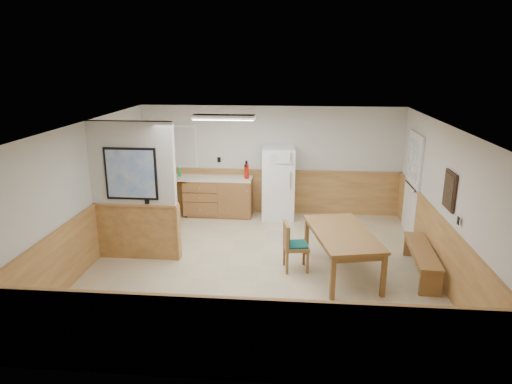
# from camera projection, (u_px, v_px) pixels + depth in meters

# --- Properties ---
(ground) EXTENTS (6.00, 6.00, 0.00)m
(ground) POSITION_uv_depth(u_px,v_px,m) (260.00, 266.00, 8.02)
(ground) COLOR tan
(ground) RESTS_ON ground
(ceiling) EXTENTS (6.00, 6.00, 0.02)m
(ceiling) POSITION_uv_depth(u_px,v_px,m) (260.00, 124.00, 7.32)
(ceiling) COLOR white
(ceiling) RESTS_ON back_wall
(back_wall) EXTENTS (6.00, 0.02, 2.50)m
(back_wall) POSITION_uv_depth(u_px,v_px,m) (270.00, 161.00, 10.54)
(back_wall) COLOR silver
(back_wall) RESTS_ON ground
(right_wall) EXTENTS (0.02, 6.00, 2.50)m
(right_wall) POSITION_uv_depth(u_px,v_px,m) (444.00, 203.00, 7.42)
(right_wall) COLOR silver
(right_wall) RESTS_ON ground
(left_wall) EXTENTS (0.02, 6.00, 2.50)m
(left_wall) POSITION_uv_depth(u_px,v_px,m) (88.00, 194.00, 7.93)
(left_wall) COLOR silver
(left_wall) RESTS_ON ground
(wainscot_back) EXTENTS (6.00, 0.04, 1.00)m
(wainscot_back) POSITION_uv_depth(u_px,v_px,m) (270.00, 192.00, 10.73)
(wainscot_back) COLOR tan
(wainscot_back) RESTS_ON ground
(wainscot_right) EXTENTS (0.04, 6.00, 1.00)m
(wainscot_right) POSITION_uv_depth(u_px,v_px,m) (437.00, 246.00, 7.63)
(wainscot_right) COLOR tan
(wainscot_right) RESTS_ON ground
(wainscot_left) EXTENTS (0.04, 6.00, 1.00)m
(wainscot_left) POSITION_uv_depth(u_px,v_px,m) (94.00, 234.00, 8.14)
(wainscot_left) COLOR tan
(wainscot_left) RESTS_ON ground
(partition_wall) EXTENTS (1.50, 0.20, 2.50)m
(partition_wall) POSITION_uv_depth(u_px,v_px,m) (134.00, 193.00, 8.06)
(partition_wall) COLOR silver
(partition_wall) RESTS_ON ground
(kitchen_counter) EXTENTS (2.20, 0.61, 1.00)m
(kitchen_counter) POSITION_uv_depth(u_px,v_px,m) (217.00, 196.00, 10.56)
(kitchen_counter) COLOR olive
(kitchen_counter) RESTS_ON ground
(exterior_door) EXTENTS (0.07, 1.02, 2.15)m
(exterior_door) POSITION_uv_depth(u_px,v_px,m) (412.00, 184.00, 9.30)
(exterior_door) COLOR white
(exterior_door) RESTS_ON ground
(kitchen_window) EXTENTS (0.80, 0.04, 1.00)m
(kitchen_window) POSITION_uv_depth(u_px,v_px,m) (181.00, 146.00, 10.62)
(kitchen_window) COLOR white
(kitchen_window) RESTS_ON back_wall
(wall_painting) EXTENTS (0.04, 0.50, 0.60)m
(wall_painting) POSITION_uv_depth(u_px,v_px,m) (449.00, 190.00, 7.05)
(wall_painting) COLOR black
(wall_painting) RESTS_ON right_wall
(fluorescent_fixture) EXTENTS (1.20, 0.30, 0.09)m
(fluorescent_fixture) POSITION_uv_depth(u_px,v_px,m) (224.00, 117.00, 8.65)
(fluorescent_fixture) COLOR white
(fluorescent_fixture) RESTS_ON ceiling
(refrigerator) EXTENTS (0.77, 0.75, 1.63)m
(refrigerator) POSITION_uv_depth(u_px,v_px,m) (278.00, 183.00, 10.30)
(refrigerator) COLOR white
(refrigerator) RESTS_ON ground
(dining_table) EXTENTS (1.27, 1.97, 0.75)m
(dining_table) POSITION_uv_depth(u_px,v_px,m) (342.00, 237.00, 7.58)
(dining_table) COLOR olive
(dining_table) RESTS_ON ground
(dining_bench) EXTENTS (0.46, 1.63, 0.45)m
(dining_bench) POSITION_uv_depth(u_px,v_px,m) (422.00, 255.00, 7.64)
(dining_bench) COLOR olive
(dining_bench) RESTS_ON ground
(dining_chair) EXTENTS (0.62, 0.47, 0.85)m
(dining_chair) POSITION_uv_depth(u_px,v_px,m) (291.00, 243.00, 7.77)
(dining_chair) COLOR olive
(dining_chair) RESTS_ON ground
(fire_extinguisher) EXTENTS (0.12, 0.12, 0.41)m
(fire_extinguisher) POSITION_uv_depth(u_px,v_px,m) (247.00, 171.00, 10.30)
(fire_extinguisher) COLOR #B31609
(fire_extinguisher) RESTS_ON kitchen_counter
(soap_bottle) EXTENTS (0.07, 0.07, 0.20)m
(soap_bottle) POSITION_uv_depth(u_px,v_px,m) (179.00, 172.00, 10.50)
(soap_bottle) COLOR green
(soap_bottle) RESTS_ON kitchen_counter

